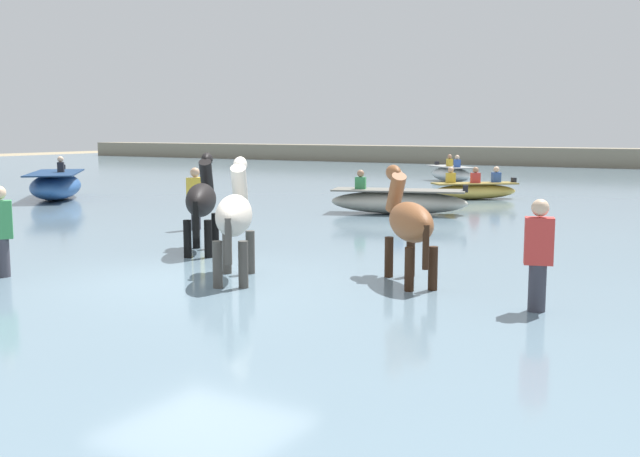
{
  "coord_description": "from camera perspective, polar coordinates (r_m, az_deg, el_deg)",
  "views": [
    {
      "loc": [
        6.54,
        -7.78,
        2.4
      ],
      "look_at": [
        0.53,
        2.3,
        0.83
      ],
      "focal_mm": 41.38,
      "sensor_mm": 36.0,
      "label": 1
    }
  ],
  "objects": [
    {
      "name": "horse_trailing_black",
      "position": [
        12.66,
        -9.12,
        2.01
      ],
      "size": [
        1.26,
        1.72,
        2.0
      ],
      "color": "black",
      "rests_on": "ground"
    },
    {
      "name": "person_wading_mid",
      "position": [
        8.79,
        16.5,
        -2.75
      ],
      "size": [
        0.37,
        0.29,
        1.63
      ],
      "color": "#383842",
      "rests_on": "ground"
    },
    {
      "name": "person_onlooker_left",
      "position": [
        11.35,
        -23.42,
        -0.78
      ],
      "size": [
        0.35,
        0.38,
        1.63
      ],
      "color": "#383842",
      "rests_on": "ground"
    },
    {
      "name": "person_onlooker_right",
      "position": [
        15.62,
        -9.59,
        1.88
      ],
      "size": [
        0.29,
        0.37,
        1.63
      ],
      "color": "#383842",
      "rests_on": "ground"
    },
    {
      "name": "horse_lead_pinto",
      "position": [
        10.27,
        -6.61,
        0.8
      ],
      "size": [
        1.23,
        1.75,
        2.01
      ],
      "color": "beige",
      "rests_on": "ground"
    },
    {
      "name": "far_shoreline",
      "position": [
        44.33,
        22.38,
        4.85
      ],
      "size": [
        80.0,
        2.4,
        1.39
      ],
      "primitive_type": "cube",
      "color": "gray",
      "rests_on": "ground"
    },
    {
      "name": "water_surface",
      "position": [
        19.08,
        10.53,
        0.76
      ],
      "size": [
        90.0,
        90.0,
        0.33
      ],
      "primitive_type": "cube",
      "color": "slate",
      "rests_on": "ground"
    },
    {
      "name": "boat_distant_east",
      "position": [
        30.21,
        10.09,
        4.19
      ],
      "size": [
        2.77,
        2.71,
        1.1
      ],
      "color": "silver",
      "rests_on": "water_surface"
    },
    {
      "name": "ground_plane",
      "position": [
        10.44,
        -9.05,
        -5.77
      ],
      "size": [
        120.0,
        120.0,
        0.0
      ],
      "primitive_type": "plane",
      "color": "gray"
    },
    {
      "name": "boat_mid_channel",
      "position": [
        18.44,
        6.07,
        2.11
      ],
      "size": [
        3.55,
        2.02,
        1.09
      ],
      "color": "#B2AD9E",
      "rests_on": "water_surface"
    },
    {
      "name": "horse_flank_chestnut",
      "position": [
        10.07,
        6.89,
        0.3
      ],
      "size": [
        1.4,
        1.51,
        1.9
      ],
      "color": "brown",
      "rests_on": "ground"
    },
    {
      "name": "boat_near_port",
      "position": [
        23.64,
        -19.74,
        3.14
      ],
      "size": [
        3.64,
        3.75,
        1.29
      ],
      "color": "#28518E",
      "rests_on": "water_surface"
    },
    {
      "name": "boat_distant_west",
      "position": [
        22.76,
        11.86,
        2.93
      ],
      "size": [
        2.51,
        2.34,
        0.97
      ],
      "color": "gold",
      "rests_on": "water_surface"
    }
  ]
}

